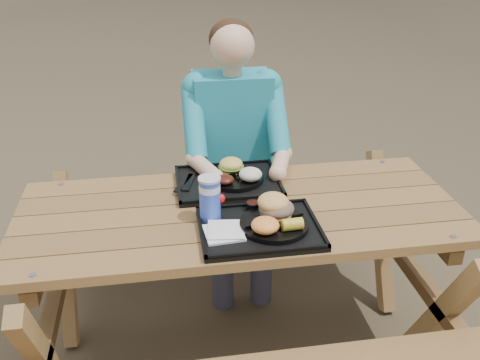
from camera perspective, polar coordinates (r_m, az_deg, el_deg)
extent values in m
plane|color=#999999|center=(2.63, 0.00, -17.38)|extent=(60.00, 60.00, 0.00)
cube|color=black|center=(2.02, 2.08, -5.28)|extent=(0.45, 0.35, 0.02)
cube|color=black|center=(2.36, -1.28, -0.33)|extent=(0.45, 0.35, 0.02)
cylinder|color=black|center=(2.02, 3.66, -4.74)|extent=(0.26, 0.26, 0.02)
cylinder|color=black|center=(2.36, -0.60, 0.27)|extent=(0.26, 0.26, 0.02)
cube|color=silver|center=(1.97, -1.76, -5.58)|extent=(0.15, 0.15, 0.02)
cylinder|color=blue|center=(2.04, -3.23, -2.06)|extent=(0.08, 0.08, 0.16)
cylinder|color=black|center=(2.12, 1.39, -2.80)|extent=(0.06, 0.06, 0.03)
cylinder|color=yellow|center=(2.13, 2.86, -2.64)|extent=(0.06, 0.06, 0.03)
ellipsoid|color=#FF9D43|center=(1.94, 2.71, -4.84)|extent=(0.10, 0.10, 0.05)
cube|color=black|center=(2.35, -5.44, -0.15)|extent=(0.08, 0.18, 0.01)
ellipsoid|color=#44160D|center=(2.28, -1.62, 0.05)|extent=(0.08, 0.08, 0.04)
ellipsoid|color=beige|center=(2.30, 1.12, 0.61)|extent=(0.10, 0.10, 0.06)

